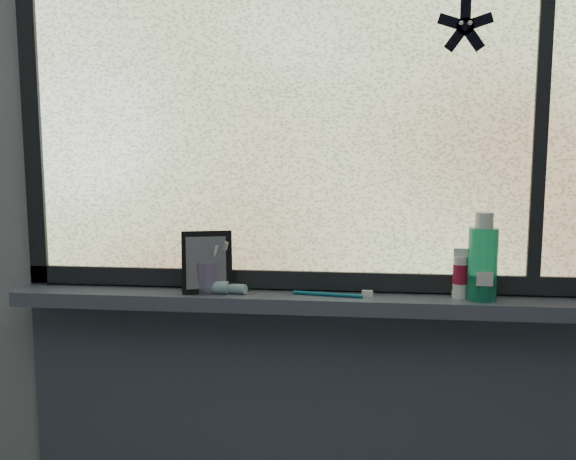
# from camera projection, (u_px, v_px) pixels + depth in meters

# --- Properties ---
(wall_back) EXTENTS (3.00, 0.01, 2.50)m
(wall_back) POSITION_uv_depth(u_px,v_px,m) (309.00, 207.00, 1.77)
(wall_back) COLOR #9EA3A8
(wall_back) RESTS_ON ground
(windowsill) EXTENTS (1.62, 0.14, 0.04)m
(windowsill) POSITION_uv_depth(u_px,v_px,m) (306.00, 301.00, 1.73)
(windowsill) COLOR #474F5E
(windowsill) RESTS_ON wall_back
(window_pane) EXTENTS (1.50, 0.01, 1.00)m
(window_pane) POSITION_uv_depth(u_px,v_px,m) (308.00, 103.00, 1.71)
(window_pane) COLOR silver
(window_pane) RESTS_ON wall_back
(frame_bottom) EXTENTS (1.60, 0.03, 0.05)m
(frame_bottom) POSITION_uv_depth(u_px,v_px,m) (308.00, 280.00, 1.77)
(frame_bottom) COLOR black
(frame_bottom) RESTS_ON windowsill
(frame_left) EXTENTS (0.05, 0.03, 1.10)m
(frame_left) POSITION_uv_depth(u_px,v_px,m) (32.00, 105.00, 1.79)
(frame_left) COLOR black
(frame_left) RESTS_ON wall_back
(frame_mullion) EXTENTS (0.03, 0.03, 1.00)m
(frame_mullion) POSITION_uv_depth(u_px,v_px,m) (542.00, 102.00, 1.64)
(frame_mullion) COLOR black
(frame_mullion) RESTS_ON wall_back
(starfish_sticker) EXTENTS (0.15, 0.02, 0.15)m
(starfish_sticker) POSITION_uv_depth(u_px,v_px,m) (465.00, 26.00, 1.63)
(starfish_sticker) COLOR black
(starfish_sticker) RESTS_ON window_pane
(vanity_mirror) EXTENTS (0.15, 0.10, 0.17)m
(vanity_mirror) POSITION_uv_depth(u_px,v_px,m) (207.00, 262.00, 1.74)
(vanity_mirror) COLOR black
(vanity_mirror) RESTS_ON windowsill
(toothpaste_tube) EXTENTS (0.20, 0.07, 0.03)m
(toothpaste_tube) POSITION_uv_depth(u_px,v_px,m) (225.00, 287.00, 1.74)
(toothpaste_tube) COLOR silver
(toothpaste_tube) RESTS_ON windowsill
(toothbrush_cup) EXTENTS (0.07, 0.07, 0.09)m
(toothbrush_cup) POSITION_uv_depth(u_px,v_px,m) (208.00, 277.00, 1.75)
(toothbrush_cup) COLOR #B199CB
(toothbrush_cup) RESTS_ON windowsill
(toothbrush_lying) EXTENTS (0.23, 0.05, 0.02)m
(toothbrush_lying) POSITION_uv_depth(u_px,v_px,m) (328.00, 293.00, 1.71)
(toothbrush_lying) COLOR #0C5C72
(toothbrush_lying) RESTS_ON windowsill
(mouthwash_bottle) EXTENTS (0.08, 0.08, 0.19)m
(mouthwash_bottle) POSITION_uv_depth(u_px,v_px,m) (483.00, 256.00, 1.66)
(mouthwash_bottle) COLOR #20AA78
(mouthwash_bottle) RESTS_ON windowsill
(cream_tube) EXTENTS (0.05, 0.05, 0.09)m
(cream_tube) POSITION_uv_depth(u_px,v_px,m) (460.00, 272.00, 1.68)
(cream_tube) COLOR silver
(cream_tube) RESTS_ON windowsill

